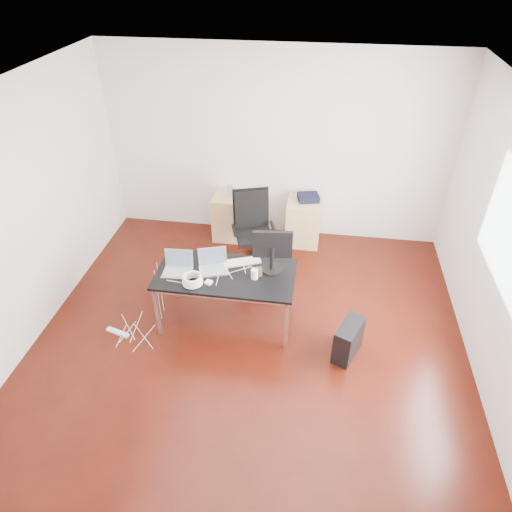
# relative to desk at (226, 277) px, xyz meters

# --- Properties ---
(room_shell) EXTENTS (5.00, 5.00, 5.00)m
(room_shell) POSITION_rel_desk_xyz_m (0.36, -0.32, 0.73)
(room_shell) COLOR #330C05
(room_shell) RESTS_ON ground
(desk) EXTENTS (1.60, 0.80, 0.73)m
(desk) POSITION_rel_desk_xyz_m (0.00, 0.00, 0.00)
(desk) COLOR black
(desk) RESTS_ON ground
(office_chair) EXTENTS (0.60, 0.62, 1.08)m
(office_chair) POSITION_rel_desk_xyz_m (0.12, 1.26, -0.07)
(office_chair) COLOR black
(office_chair) RESTS_ON ground
(filing_cabinet_left) EXTENTS (0.50, 0.50, 0.70)m
(filing_cabinet_left) POSITION_rel_desk_xyz_m (-0.33, 1.91, -0.33)
(filing_cabinet_left) COLOR tan
(filing_cabinet_left) RESTS_ON ground
(filing_cabinet_right) EXTENTS (0.50, 0.50, 0.70)m
(filing_cabinet_right) POSITION_rel_desk_xyz_m (0.79, 1.91, -0.33)
(filing_cabinet_right) COLOR tan
(filing_cabinet_right) RESTS_ON ground
(pc_tower) EXTENTS (0.36, 0.49, 0.44)m
(pc_tower) POSITION_rel_desk_xyz_m (1.45, -0.35, -0.46)
(pc_tower) COLOR black
(pc_tower) RESTS_ON ground
(wastebasket) EXTENTS (0.30, 0.30, 0.28)m
(wastebasket) POSITION_rel_desk_xyz_m (0.06, 1.75, -0.54)
(wastebasket) COLOR black
(wastebasket) RESTS_ON ground
(power_strip) EXTENTS (0.30, 0.14, 0.04)m
(power_strip) POSITION_rel_desk_xyz_m (-1.26, -0.43, -0.66)
(power_strip) COLOR white
(power_strip) RESTS_ON ground
(laptop_left) EXTENTS (0.34, 0.27, 0.23)m
(laptop_left) POSITION_rel_desk_xyz_m (-0.55, -0.03, 0.11)
(laptop_left) COLOR silver
(laptop_left) RESTS_ON desk
(laptop_right) EXTENTS (0.39, 0.35, 0.23)m
(laptop_right) POSITION_rel_desk_xyz_m (-0.16, 0.07, 0.11)
(laptop_right) COLOR silver
(laptop_right) RESTS_ON desk
(monitor) EXTENTS (0.45, 0.26, 0.51)m
(monitor) POSITION_rel_desk_xyz_m (0.52, 0.17, 0.34)
(monitor) COLOR black
(monitor) RESTS_ON desk
(keyboard) EXTENTS (0.46, 0.29, 0.02)m
(keyboard) POSITION_rel_desk_xyz_m (0.15, 0.23, 0.06)
(keyboard) COLOR white
(keyboard) RESTS_ON desk
(cup_white) EXTENTS (0.09, 0.09, 0.12)m
(cup_white) POSITION_rel_desk_xyz_m (0.34, -0.04, 0.11)
(cup_white) COLOR white
(cup_white) RESTS_ON desk
(cup_brown) EXTENTS (0.08, 0.08, 0.10)m
(cup_brown) POSITION_rel_desk_xyz_m (0.38, 0.02, 0.10)
(cup_brown) COLOR #4E331B
(cup_brown) RESTS_ON desk
(cable_coil) EXTENTS (0.24, 0.24, 0.11)m
(cable_coil) POSITION_rel_desk_xyz_m (-0.33, -0.23, 0.11)
(cable_coil) COLOR white
(cable_coil) RESTS_ON desk
(power_adapter) EXTENTS (0.09, 0.09, 0.03)m
(power_adapter) POSITION_rel_desk_xyz_m (-0.15, -0.21, 0.07)
(power_adapter) COLOR white
(power_adapter) RESTS_ON desk
(speaker) EXTENTS (0.10, 0.09, 0.18)m
(speaker) POSITION_rel_desk_xyz_m (-0.32, 1.88, 0.11)
(speaker) COLOR #9E9E9E
(speaker) RESTS_ON filing_cabinet_left
(navy_garment) EXTENTS (0.35, 0.30, 0.09)m
(navy_garment) POSITION_rel_desk_xyz_m (0.84, 1.95, 0.07)
(navy_garment) COLOR black
(navy_garment) RESTS_ON filing_cabinet_right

